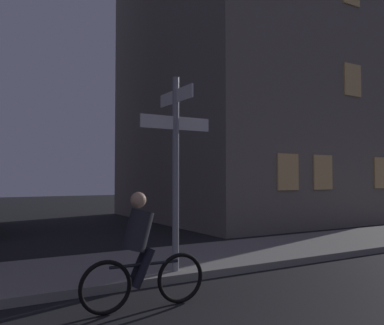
% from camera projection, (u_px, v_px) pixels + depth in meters
% --- Properties ---
extents(sidewalk_kerb, '(40.00, 2.70, 0.14)m').
position_uv_depth(sidewalk_kerb, '(145.00, 265.00, 8.07)').
color(sidewalk_kerb, gray).
rests_on(sidewalk_kerb, ground_plane).
extents(signpost, '(1.40, 1.22, 3.50)m').
position_uv_depth(signpost, '(176.00, 156.00, 7.33)').
color(signpost, gray).
rests_on(signpost, sidewalk_kerb).
extents(cyclist, '(1.82, 0.34, 1.61)m').
position_uv_depth(cyclist, '(141.00, 255.00, 5.57)').
color(cyclist, black).
rests_on(cyclist, ground_plane).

